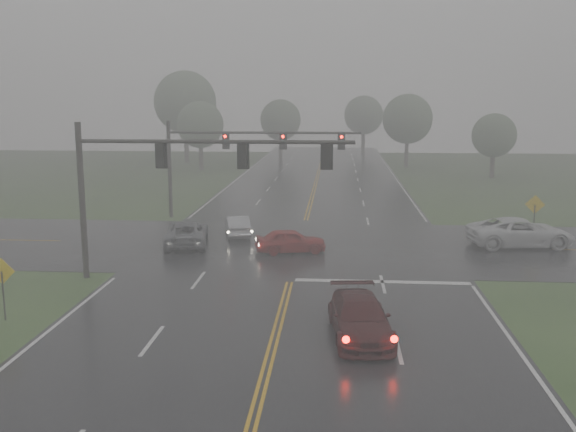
# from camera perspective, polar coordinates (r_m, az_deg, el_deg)

# --- Properties ---
(ground) EXTENTS (180.00, 180.00, 0.00)m
(ground) POSITION_cam_1_polar(r_m,az_deg,el_deg) (18.41, -3.28, -18.29)
(ground) COLOR #28401B
(ground) RESTS_ON ground
(main_road) EXTENTS (18.00, 160.00, 0.02)m
(main_road) POSITION_cam_1_polar(r_m,az_deg,el_deg) (37.13, 0.83, -3.33)
(main_road) COLOR black
(main_road) RESTS_ON ground
(cross_street) EXTENTS (120.00, 14.00, 0.02)m
(cross_street) POSITION_cam_1_polar(r_m,az_deg,el_deg) (39.07, 1.02, -2.63)
(cross_street) COLOR black
(cross_street) RESTS_ON ground
(stop_bar) EXTENTS (8.50, 0.50, 0.01)m
(stop_bar) POSITION_cam_1_polar(r_m,az_deg,el_deg) (31.73, 8.37, -5.84)
(stop_bar) COLOR beige
(stop_bar) RESTS_ON ground
(sedan_maroon) EXTENTS (2.63, 5.37, 1.50)m
(sedan_maroon) POSITION_cam_1_polar(r_m,az_deg,el_deg) (24.64, 6.38, -10.66)
(sedan_maroon) COLOR #33090A
(sedan_maroon) RESTS_ON ground
(sedan_red) EXTENTS (4.34, 2.51, 1.39)m
(sedan_red) POSITION_cam_1_polar(r_m,az_deg,el_deg) (37.26, 0.24, -3.28)
(sedan_red) COLOR #990E0D
(sedan_red) RESTS_ON ground
(sedan_silver) EXTENTS (2.37, 4.26, 1.33)m
(sedan_silver) POSITION_cam_1_polar(r_m,az_deg,el_deg) (41.83, -4.53, -1.78)
(sedan_silver) COLOR #989A9F
(sedan_silver) RESTS_ON ground
(car_grey) EXTENTS (3.26, 5.61, 1.47)m
(car_grey) POSITION_cam_1_polar(r_m,az_deg,el_deg) (39.62, -8.95, -2.57)
(car_grey) COLOR #56585D
(car_grey) RESTS_ON ground
(pickup_white) EXTENTS (6.53, 3.64, 1.73)m
(pickup_white) POSITION_cam_1_polar(r_m,az_deg,el_deg) (41.21, 19.90, -2.57)
(pickup_white) COLOR silver
(pickup_white) RESTS_ON ground
(signal_gantry_near) EXTENTS (13.41, 0.34, 7.72)m
(signal_gantry_near) POSITION_cam_1_polar(r_m,az_deg,el_deg) (31.43, -11.04, 3.98)
(signal_gantry_near) COLOR black
(signal_gantry_near) RESTS_ON ground
(signal_gantry_far) EXTENTS (14.27, 0.36, 7.20)m
(signal_gantry_far) POSITION_cam_1_polar(r_m,az_deg,el_deg) (47.49, -5.26, 5.90)
(signal_gantry_far) COLOR black
(signal_gantry_far) RESTS_ON ground
(sign_diamond_west) EXTENTS (1.07, 0.09, 2.58)m
(sign_diamond_west) POSITION_cam_1_polar(r_m,az_deg,el_deg) (28.16, -24.05, -5.10)
(sign_diamond_west) COLOR black
(sign_diamond_west) RESTS_ON ground
(sign_diamond_east) EXTENTS (1.19, 0.22, 2.89)m
(sign_diamond_east) POSITION_cam_1_polar(r_m,az_deg,el_deg) (42.94, 21.08, 0.51)
(sign_diamond_east) COLOR black
(sign_diamond_east) RESTS_ON ground
(tree_nw_a) EXTENTS (5.76, 5.76, 8.47)m
(tree_nw_a) POSITION_cam_1_polar(r_m,az_deg,el_deg) (80.55, -7.80, 8.04)
(tree_nw_a) COLOR #30251F
(tree_nw_a) RESTS_ON ground
(tree_ne_a) EXTENTS (6.39, 6.39, 9.38)m
(tree_ne_a) POSITION_cam_1_polar(r_m,az_deg,el_deg) (84.36, 10.58, 8.47)
(tree_ne_a) COLOR #30251F
(tree_ne_a) RESTS_ON ground
(tree_n_mid) EXTENTS (5.89, 5.89, 8.65)m
(tree_n_mid) POSITION_cam_1_polar(r_m,az_deg,el_deg) (93.56, -0.67, 8.53)
(tree_n_mid) COLOR #30251F
(tree_n_mid) RESTS_ON ground
(tree_e_near) EXTENTS (4.89, 4.89, 7.18)m
(tree_e_near) POSITION_cam_1_polar(r_m,az_deg,el_deg) (75.36, 17.84, 6.83)
(tree_e_near) COLOR #30251F
(tree_e_near) RESTS_ON ground
(tree_nw_b) EXTENTS (8.53, 8.53, 12.53)m
(tree_nw_b) POSITION_cam_1_polar(r_m,az_deg,el_deg) (90.28, -9.12, 9.96)
(tree_nw_b) COLOR #30251F
(tree_nw_b) RESTS_ON ground
(tree_n_far) EXTENTS (6.28, 6.28, 9.23)m
(tree_n_far) POSITION_cam_1_polar(r_m,az_deg,el_deg) (105.59, 6.74, 8.89)
(tree_n_far) COLOR #30251F
(tree_n_far) RESTS_ON ground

